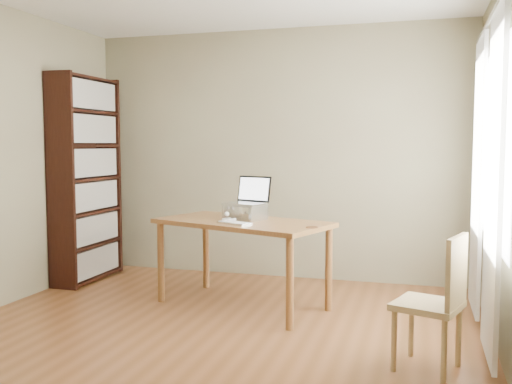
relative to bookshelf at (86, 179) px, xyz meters
name	(u,v)px	position (x,y,z in m)	size (l,w,h in m)	color
room	(198,160)	(1.86, -1.54, 0.25)	(4.04, 4.54, 2.64)	brown
bookshelf	(86,179)	(0.00, 0.00, 0.00)	(0.30, 0.90, 2.10)	black
curtains	(485,177)	(3.75, -0.75, 0.12)	(0.03, 1.90, 2.25)	white
desk	(242,231)	(1.84, -0.49, -0.39)	(1.64, 1.18, 0.75)	brown
laptop_stand	(245,210)	(1.84, -0.41, -0.22)	(0.32, 0.25, 0.13)	silver
laptop	(247,197)	(1.84, -0.34, -0.11)	(0.40, 0.39, 0.24)	silver
keyboard	(234,223)	(1.84, -0.71, -0.29)	(0.32, 0.24, 0.02)	silver
coaster	(312,227)	(2.50, -0.73, -0.30)	(0.10, 0.10, 0.01)	brown
cat	(243,212)	(1.81, -0.37, -0.24)	(0.23, 0.47, 0.14)	#403933
chair	(439,298)	(3.44, -1.49, -0.59)	(0.48, 0.48, 0.86)	tan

